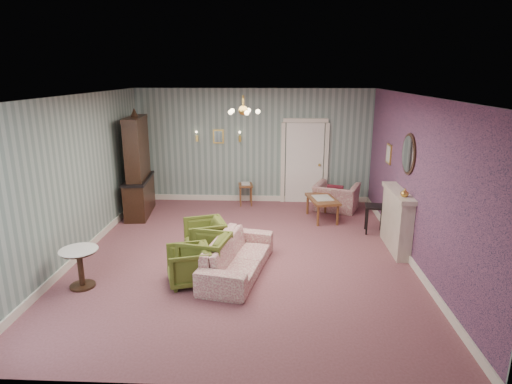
{
  "coord_description": "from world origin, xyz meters",
  "views": [
    {
      "loc": [
        0.56,
        -7.39,
        3.27
      ],
      "look_at": [
        0.2,
        0.4,
        1.1
      ],
      "focal_mm": 30.2,
      "sensor_mm": 36.0,
      "label": 1
    }
  ],
  "objects_px": {
    "sofa_chintz": "(238,251)",
    "olive_chair_b": "(205,253)",
    "coffee_table": "(322,209)",
    "side_table_black": "(374,219)",
    "wingback_chair": "(336,193)",
    "fireplace": "(397,220)",
    "olive_chair_a": "(189,264)",
    "pedestal_table": "(81,268)",
    "dresser": "(137,164)",
    "olive_chair_c": "(205,235)"
  },
  "relations": [
    {
      "from": "sofa_chintz",
      "to": "olive_chair_b",
      "type": "bearing_deg",
      "value": 111.76
    },
    {
      "from": "coffee_table",
      "to": "olive_chair_b",
      "type": "bearing_deg",
      "value": -127.43
    },
    {
      "from": "coffee_table",
      "to": "side_table_black",
      "type": "distance_m",
      "value": 1.3
    },
    {
      "from": "wingback_chair",
      "to": "fireplace",
      "type": "relative_size",
      "value": 0.72
    },
    {
      "from": "olive_chair_a",
      "to": "side_table_black",
      "type": "distance_m",
      "value": 4.21
    },
    {
      "from": "sofa_chintz",
      "to": "pedestal_table",
      "type": "relative_size",
      "value": 3.16
    },
    {
      "from": "dresser",
      "to": "pedestal_table",
      "type": "height_order",
      "value": "dresser"
    },
    {
      "from": "wingback_chair",
      "to": "pedestal_table",
      "type": "height_order",
      "value": "wingback_chair"
    },
    {
      "from": "olive_chair_a",
      "to": "sofa_chintz",
      "type": "bearing_deg",
      "value": 101.3
    },
    {
      "from": "dresser",
      "to": "wingback_chair",
      "type": "bearing_deg",
      "value": 0.05
    },
    {
      "from": "sofa_chintz",
      "to": "pedestal_table",
      "type": "bearing_deg",
      "value": 116.09
    },
    {
      "from": "olive_chair_b",
      "to": "sofa_chintz",
      "type": "height_order",
      "value": "sofa_chintz"
    },
    {
      "from": "olive_chair_c",
      "to": "pedestal_table",
      "type": "xyz_separation_m",
      "value": [
        -1.73,
        -1.42,
        -0.04
      ]
    },
    {
      "from": "olive_chair_a",
      "to": "coffee_table",
      "type": "xyz_separation_m",
      "value": [
        2.45,
        3.24,
        -0.08
      ]
    },
    {
      "from": "olive_chair_a",
      "to": "fireplace",
      "type": "bearing_deg",
      "value": 95.4
    },
    {
      "from": "olive_chair_a",
      "to": "wingback_chair",
      "type": "distance_m",
      "value": 4.87
    },
    {
      "from": "sofa_chintz",
      "to": "fireplace",
      "type": "distance_m",
      "value": 3.14
    },
    {
      "from": "wingback_chair",
      "to": "dresser",
      "type": "relative_size",
      "value": 0.41
    },
    {
      "from": "dresser",
      "to": "fireplace",
      "type": "height_order",
      "value": "dresser"
    },
    {
      "from": "olive_chair_b",
      "to": "sofa_chintz",
      "type": "bearing_deg",
      "value": 111.66
    },
    {
      "from": "olive_chair_a",
      "to": "dresser",
      "type": "distance_m",
      "value": 3.99
    },
    {
      "from": "dresser",
      "to": "fireplace",
      "type": "relative_size",
      "value": 1.75
    },
    {
      "from": "olive_chair_c",
      "to": "side_table_black",
      "type": "bearing_deg",
      "value": 89.38
    },
    {
      "from": "wingback_chair",
      "to": "side_table_black",
      "type": "relative_size",
      "value": 1.68
    },
    {
      "from": "olive_chair_b",
      "to": "pedestal_table",
      "type": "bearing_deg",
      "value": -62.8
    },
    {
      "from": "olive_chair_c",
      "to": "wingback_chair",
      "type": "relative_size",
      "value": 0.71
    },
    {
      "from": "olive_chair_a",
      "to": "coffee_table",
      "type": "distance_m",
      "value": 4.06
    },
    {
      "from": "olive_chair_a",
      "to": "olive_chair_b",
      "type": "distance_m",
      "value": 0.39
    },
    {
      "from": "olive_chair_c",
      "to": "dresser",
      "type": "distance_m",
      "value": 3.05
    },
    {
      "from": "coffee_table",
      "to": "side_table_black",
      "type": "relative_size",
      "value": 1.67
    },
    {
      "from": "coffee_table",
      "to": "pedestal_table",
      "type": "bearing_deg",
      "value": -140.04
    },
    {
      "from": "dresser",
      "to": "olive_chair_c",
      "type": "bearing_deg",
      "value": -55.4
    },
    {
      "from": "olive_chair_a",
      "to": "fireplace",
      "type": "xyz_separation_m",
      "value": [
        3.66,
        1.56,
        0.24
      ]
    },
    {
      "from": "olive_chair_c",
      "to": "wingback_chair",
      "type": "height_order",
      "value": "wingback_chair"
    },
    {
      "from": "olive_chair_a",
      "to": "olive_chair_b",
      "type": "relative_size",
      "value": 0.88
    },
    {
      "from": "olive_chair_b",
      "to": "side_table_black",
      "type": "height_order",
      "value": "olive_chair_b"
    },
    {
      "from": "olive_chair_c",
      "to": "fireplace",
      "type": "distance_m",
      "value": 3.62
    },
    {
      "from": "olive_chair_a",
      "to": "wingback_chair",
      "type": "xyz_separation_m",
      "value": [
        2.86,
        3.94,
        0.1
      ]
    },
    {
      "from": "dresser",
      "to": "pedestal_table",
      "type": "bearing_deg",
      "value": -93.39
    },
    {
      "from": "olive_chair_b",
      "to": "side_table_black",
      "type": "xyz_separation_m",
      "value": [
        3.24,
        2.1,
        -0.08
      ]
    },
    {
      "from": "fireplace",
      "to": "coffee_table",
      "type": "distance_m",
      "value": 2.1
    },
    {
      "from": "olive_chair_a",
      "to": "dresser",
      "type": "xyz_separation_m",
      "value": [
        -1.85,
        3.42,
        0.89
      ]
    },
    {
      "from": "sofa_chintz",
      "to": "side_table_black",
      "type": "xyz_separation_m",
      "value": [
        2.7,
        2.0,
        -0.1
      ]
    },
    {
      "from": "dresser",
      "to": "pedestal_table",
      "type": "xyz_separation_m",
      "value": [
        0.18,
        -3.63,
        -0.9
      ]
    },
    {
      "from": "olive_chair_a",
      "to": "pedestal_table",
      "type": "bearing_deg",
      "value": -100.56
    },
    {
      "from": "coffee_table",
      "to": "pedestal_table",
      "type": "xyz_separation_m",
      "value": [
        -4.11,
        -3.44,
        0.06
      ]
    },
    {
      "from": "pedestal_table",
      "to": "wingback_chair",
      "type": "bearing_deg",
      "value": 42.53
    },
    {
      "from": "olive_chair_c",
      "to": "fireplace",
      "type": "height_order",
      "value": "fireplace"
    },
    {
      "from": "pedestal_table",
      "to": "fireplace",
      "type": "bearing_deg",
      "value": 18.36
    },
    {
      "from": "dresser",
      "to": "side_table_black",
      "type": "xyz_separation_m",
      "value": [
        5.3,
        -1.0,
        -0.92
      ]
    }
  ]
}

